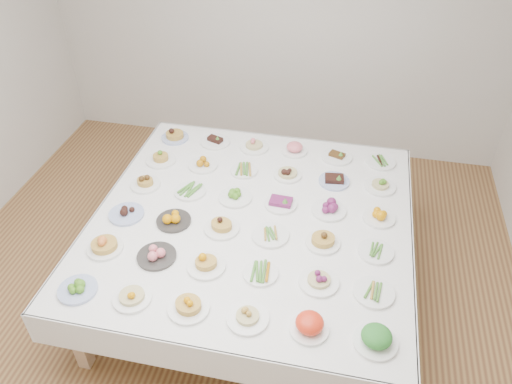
% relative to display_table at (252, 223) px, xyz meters
% --- Properties ---
extents(room_envelope, '(5.02, 5.02, 2.81)m').
position_rel_display_table_xyz_m(room_envelope, '(-0.22, -0.24, 1.14)').
color(room_envelope, olive).
rests_on(room_envelope, ground).
extents(display_table, '(2.43, 2.43, 0.75)m').
position_rel_display_table_xyz_m(display_table, '(0.00, 0.00, 0.00)').
color(display_table, white).
rests_on(display_table, ground).
extents(dish_0, '(0.25, 0.25, 0.10)m').
position_rel_display_table_xyz_m(dish_0, '(-0.96, -0.96, 0.10)').
color(dish_0, '#4C66B2').
rests_on(dish_0, display_table).
extents(dish_1, '(0.25, 0.25, 0.14)m').
position_rel_display_table_xyz_m(dish_1, '(-0.58, -0.95, 0.13)').
color(dish_1, white).
rests_on(dish_1, display_table).
extents(dish_2, '(0.26, 0.26, 0.14)m').
position_rel_display_table_xyz_m(dish_2, '(-0.20, -0.95, 0.13)').
color(dish_2, white).
rests_on(dish_2, display_table).
extents(dish_3, '(0.26, 0.26, 0.13)m').
position_rel_display_table_xyz_m(dish_3, '(0.18, -0.95, 0.12)').
color(dish_3, white).
rests_on(dish_3, display_table).
extents(dish_4, '(0.29, 0.29, 0.15)m').
position_rel_display_table_xyz_m(dish_4, '(0.56, -0.95, 0.14)').
color(dish_4, white).
rests_on(dish_4, display_table).
extents(dish_5, '(0.26, 0.26, 0.17)m').
position_rel_display_table_xyz_m(dish_5, '(0.96, -0.96, 0.14)').
color(dish_5, white).
rests_on(dish_5, display_table).
extents(dish_6, '(0.28, 0.27, 0.16)m').
position_rel_display_table_xyz_m(dish_6, '(-0.95, -0.56, 0.14)').
color(dish_6, white).
rests_on(dish_6, display_table).
extents(dish_7, '(0.27, 0.27, 0.11)m').
position_rel_display_table_xyz_m(dish_7, '(-0.56, -0.56, 0.11)').
color(dish_7, '#2D2A28').
rests_on(dish_7, display_table).
extents(dish_8, '(0.27, 0.26, 0.15)m').
position_rel_display_table_xyz_m(dish_8, '(-0.19, -0.58, 0.13)').
color(dish_8, white).
rests_on(dish_8, display_table).
extents(dish_9, '(0.24, 0.24, 0.06)m').
position_rel_display_table_xyz_m(dish_9, '(0.19, -0.57, 0.09)').
color(dish_9, white).
rests_on(dish_9, display_table).
extents(dish_10, '(0.27, 0.27, 0.14)m').
position_rel_display_table_xyz_m(dish_10, '(0.58, -0.56, 0.13)').
color(dish_10, white).
rests_on(dish_10, display_table).
extents(dish_11, '(0.27, 0.27, 0.06)m').
position_rel_display_table_xyz_m(dish_11, '(0.94, -0.58, 0.09)').
color(dish_11, white).
rests_on(dish_11, display_table).
extents(dish_12, '(0.27, 0.27, 0.10)m').
position_rel_display_table_xyz_m(dish_12, '(-0.95, -0.19, 0.10)').
color(dish_12, '#4C66B2').
rests_on(dish_12, display_table).
extents(dish_13, '(0.26, 0.26, 0.11)m').
position_rel_display_table_xyz_m(dish_13, '(-0.57, -0.18, 0.11)').
color(dish_13, '#2D2A28').
rests_on(dish_13, display_table).
extents(dish_14, '(0.26, 0.26, 0.14)m').
position_rel_display_table_xyz_m(dish_14, '(-0.19, -0.19, 0.13)').
color(dish_14, white).
rests_on(dish_14, display_table).
extents(dish_15, '(0.27, 0.27, 0.06)m').
position_rel_display_table_xyz_m(dish_15, '(0.18, -0.19, 0.08)').
color(dish_15, white).
rests_on(dish_15, display_table).
extents(dish_16, '(0.25, 0.25, 0.15)m').
position_rel_display_table_xyz_m(dish_16, '(0.57, -0.18, 0.13)').
color(dish_16, white).
rests_on(dish_16, display_table).
extents(dish_17, '(0.25, 0.25, 0.05)m').
position_rel_display_table_xyz_m(dish_17, '(0.94, -0.20, 0.08)').
color(dish_17, white).
rests_on(dish_17, display_table).
extents(dish_18, '(0.24, 0.24, 0.13)m').
position_rel_display_table_xyz_m(dish_18, '(-0.95, 0.20, 0.12)').
color(dish_18, white).
rests_on(dish_18, display_table).
extents(dish_19, '(0.26, 0.25, 0.06)m').
position_rel_display_table_xyz_m(dish_19, '(-0.56, 0.19, 0.09)').
color(dish_19, white).
rests_on(dish_19, display_table).
extents(dish_20, '(0.27, 0.27, 0.10)m').
position_rel_display_table_xyz_m(dish_20, '(-0.18, 0.19, 0.10)').
color(dish_20, white).
rests_on(dish_20, display_table).
extents(dish_21, '(0.25, 0.25, 0.11)m').
position_rel_display_table_xyz_m(dish_21, '(0.19, 0.19, 0.11)').
color(dish_21, white).
rests_on(dish_21, display_table).
extents(dish_22, '(0.27, 0.27, 0.12)m').
position_rel_display_table_xyz_m(dish_22, '(0.57, 0.19, 0.11)').
color(dish_22, white).
rests_on(dish_22, display_table).
extents(dish_23, '(0.25, 0.25, 0.11)m').
position_rel_display_table_xyz_m(dish_23, '(0.96, 0.18, 0.11)').
color(dish_23, white).
rests_on(dish_23, display_table).
extents(dish_24, '(0.26, 0.26, 0.13)m').
position_rel_display_table_xyz_m(dish_24, '(-0.95, 0.56, 0.12)').
color(dish_24, white).
rests_on(dish_24, display_table).
extents(dish_25, '(0.25, 0.25, 0.10)m').
position_rel_display_table_xyz_m(dish_25, '(-0.57, 0.57, 0.10)').
color(dish_25, white).
rests_on(dish_25, display_table).
extents(dish_26, '(0.23, 0.23, 0.06)m').
position_rel_display_table_xyz_m(dish_26, '(-0.19, 0.56, 0.09)').
color(dish_26, white).
rests_on(dish_26, display_table).
extents(dish_27, '(0.23, 0.23, 0.13)m').
position_rel_display_table_xyz_m(dish_27, '(0.18, 0.58, 0.12)').
color(dish_27, white).
rests_on(dish_27, display_table).
extents(dish_28, '(0.26, 0.26, 0.11)m').
position_rel_display_table_xyz_m(dish_28, '(0.58, 0.58, 0.11)').
color(dish_28, '#4C66B2').
rests_on(dish_28, display_table).
extents(dish_29, '(0.25, 0.25, 0.12)m').
position_rel_display_table_xyz_m(dish_29, '(0.96, 0.58, 0.12)').
color(dish_29, white).
rests_on(dish_29, display_table).
extents(dish_30, '(0.27, 0.26, 0.16)m').
position_rel_display_table_xyz_m(dish_30, '(-0.96, 0.95, 0.14)').
color(dish_30, '#4C66B2').
rests_on(dish_30, display_table).
extents(dish_31, '(0.27, 0.27, 0.10)m').
position_rel_display_table_xyz_m(dish_31, '(-0.56, 0.95, 0.10)').
color(dish_31, white).
rests_on(dish_31, display_table).
extents(dish_32, '(0.26, 0.26, 0.15)m').
position_rel_display_table_xyz_m(dish_32, '(-0.19, 0.94, 0.13)').
color(dish_32, white).
rests_on(dish_32, display_table).
extents(dish_33, '(0.23, 0.23, 0.12)m').
position_rel_display_table_xyz_m(dish_33, '(0.19, 0.96, 0.12)').
color(dish_33, white).
rests_on(dish_33, display_table).
extents(dish_34, '(0.27, 0.27, 0.11)m').
position_rel_display_table_xyz_m(dish_34, '(0.57, 0.94, 0.11)').
color(dish_34, white).
rests_on(dish_34, display_table).
extents(dish_35, '(0.26, 0.26, 0.06)m').
position_rel_display_table_xyz_m(dish_35, '(0.96, 0.94, 0.09)').
color(dish_35, white).
rests_on(dish_35, display_table).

